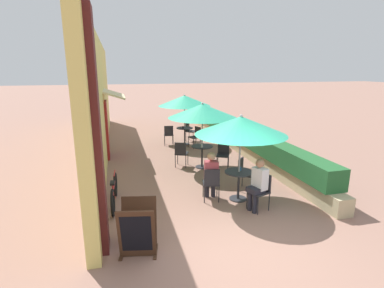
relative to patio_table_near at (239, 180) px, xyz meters
The scene contains 24 objects.
ground_plane 2.19m from the patio_table_near, 113.32° to the right, with size 120.00×120.00×0.00m, color #936B5B.
cafe_facade_wall 6.49m from the patio_table_near, 122.54° to the left, with size 0.98×14.80×4.20m.
planter_hedge 5.67m from the patio_table_near, 70.36° to the left, with size 0.60×13.80×1.01m.
patio_table_near is the anchor object (origin of this frame).
patio_umbrella_near 1.39m from the patio_table_near, 75.96° to the left, with size 2.22×2.22×2.18m.
cafe_chair_near_left 0.70m from the patio_table_near, behind, with size 0.47×0.47×0.87m.
seated_patron_near_left 0.72m from the patio_table_near, 165.25° to the left, with size 0.40×0.46×1.25m.
cafe_chair_near_right 0.70m from the patio_table_near, 65.58° to the right, with size 0.50×0.50×0.87m.
seated_patron_near_right 0.72m from the patio_table_near, 74.75° to the right, with size 0.48×0.43×1.25m.
cafe_chair_near_back 0.70m from the patio_table_near, 54.42° to the left, with size 0.56×0.56×0.87m.
coffee_cup_near 0.29m from the patio_table_near, 54.54° to the left, with size 0.07×0.07×0.09m.
patio_table_mid 2.66m from the patio_table_near, 93.93° to the left, with size 0.71×0.71×0.74m.
patio_umbrella_mid 3.01m from the patio_table_near, 93.93° to the left, with size 2.22×2.22×2.18m.
cafe_chair_mid_left 3.00m from the patio_table_near, 106.42° to the left, with size 0.53×0.53×0.87m.
cafe_chair_mid_right 2.48m from the patio_table_near, 78.80° to the left, with size 0.53×0.53×0.87m.
coffee_cup_mid 2.52m from the patio_table_near, 95.44° to the left, with size 0.07×0.07×0.09m.
patio_table_far 5.85m from the patio_table_near, 90.35° to the left, with size 0.71×0.71×0.74m.
patio_umbrella_far 6.01m from the patio_table_near, 90.35° to the left, with size 2.22×2.22×2.18m.
cafe_chair_far_left 6.45m from the patio_table_near, 87.05° to the left, with size 0.56×0.56×0.87m.
cafe_chair_far_right 5.91m from the patio_table_near, 97.15° to the left, with size 0.45×0.45×0.87m.
cafe_chair_far_back 5.24m from the patio_table_near, 86.74° to the left, with size 0.52×0.52×0.87m.
coffee_cup_far 5.75m from the patio_table_near, 91.38° to the left, with size 0.07×0.07×0.09m.
bicycle_leaning 3.08m from the patio_table_near, behind, with size 0.16×1.74×0.71m.
menu_board 3.13m from the patio_table_near, 147.41° to the right, with size 0.75×0.74×0.97m.
Camera 1 is at (-2.05, -4.58, 3.24)m, focal length 28.00 mm.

